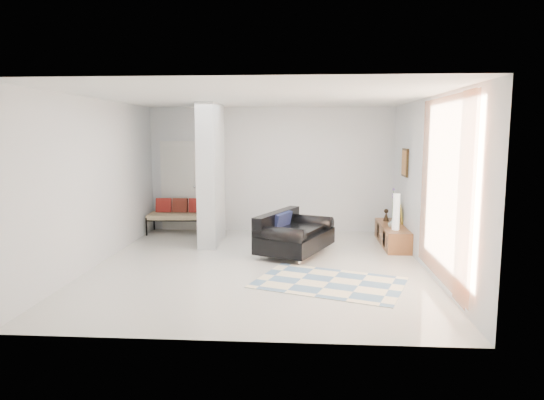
{
  "coord_description": "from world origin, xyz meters",
  "views": [
    {
      "loc": [
        0.74,
        -7.93,
        2.23
      ],
      "look_at": [
        0.18,
        0.6,
        1.04
      ],
      "focal_mm": 32.0,
      "sensor_mm": 36.0,
      "label": 1
    }
  ],
  "objects": [
    {
      "name": "loveseat",
      "position": [
        0.54,
        0.9,
        0.35
      ],
      "size": [
        1.52,
        1.88,
        0.76
      ],
      "rotation": [
        0.0,
        0.0,
        -0.41
      ],
      "color": "silver",
      "rests_on": "floor"
    },
    {
      "name": "curtain",
      "position": [
        2.67,
        -1.15,
        1.45
      ],
      "size": [
        0.0,
        2.55,
        2.55
      ],
      "primitive_type": "plane",
      "rotation": [
        1.57,
        0.0,
        1.57
      ],
      "color": "#D16937",
      "rests_on": "wall_right"
    },
    {
      "name": "cylinder_lamp",
      "position": [
        2.5,
        1.25,
        0.74
      ],
      "size": [
        0.13,
        0.13,
        0.69
      ],
      "primitive_type": "cylinder",
      "color": "beige",
      "rests_on": "media_console"
    },
    {
      "name": "ceiling",
      "position": [
        0.0,
        0.0,
        2.8
      ],
      "size": [
        6.0,
        6.0,
        0.0
      ],
      "primitive_type": "plane",
      "rotation": [
        3.14,
        0.0,
        0.0
      ],
      "color": "white",
      "rests_on": "wall_back"
    },
    {
      "name": "area_rug",
      "position": [
        1.14,
        -0.88,
        0.01
      ],
      "size": [
        2.48,
        2.05,
        0.01
      ],
      "primitive_type": "cube",
      "rotation": [
        0.0,
        0.0,
        -0.34
      ],
      "color": "beige",
      "rests_on": "floor"
    },
    {
      "name": "hallway_door",
      "position": [
        -2.1,
        2.96,
        1.02
      ],
      "size": [
        0.85,
        0.06,
        2.04
      ],
      "primitive_type": "cube",
      "color": "silver",
      "rests_on": "floor"
    },
    {
      "name": "floor",
      "position": [
        0.0,
        0.0,
        0.0
      ],
      "size": [
        6.0,
        6.0,
        0.0
      ],
      "primitive_type": "plane",
      "color": "silver",
      "rests_on": "ground"
    },
    {
      "name": "wall_back",
      "position": [
        0.0,
        3.0,
        1.4
      ],
      "size": [
        6.0,
        0.0,
        6.0
      ],
      "primitive_type": "plane",
      "rotation": [
        1.57,
        0.0,
        0.0
      ],
      "color": "silver",
      "rests_on": "ground"
    },
    {
      "name": "wall_right",
      "position": [
        2.75,
        0.0,
        1.4
      ],
      "size": [
        0.0,
        6.0,
        6.0
      ],
      "primitive_type": "plane",
      "rotation": [
        1.57,
        0.0,
        -1.57
      ],
      "color": "silver",
      "rests_on": "ground"
    },
    {
      "name": "media_console",
      "position": [
        2.52,
        1.7,
        0.21
      ],
      "size": [
        0.45,
        1.72,
        0.8
      ],
      "color": "brown",
      "rests_on": "floor"
    },
    {
      "name": "wall_left",
      "position": [
        -2.75,
        0.0,
        1.4
      ],
      "size": [
        0.0,
        6.0,
        6.0
      ],
      "primitive_type": "plane",
      "rotation": [
        1.57,
        0.0,
        1.57
      ],
      "color": "silver",
      "rests_on": "ground"
    },
    {
      "name": "bronze_figurine",
      "position": [
        2.47,
        2.19,
        0.52
      ],
      "size": [
        0.13,
        0.13,
        0.25
      ],
      "primitive_type": null,
      "rotation": [
        0.0,
        0.0,
        0.08
      ],
      "color": "black",
      "rests_on": "media_console"
    },
    {
      "name": "daybed",
      "position": [
        -1.93,
        2.63,
        0.42
      ],
      "size": [
        1.64,
        0.76,
        0.77
      ],
      "rotation": [
        0.0,
        0.0,
        0.05
      ],
      "color": "black",
      "rests_on": "floor"
    },
    {
      "name": "partition_column",
      "position": [
        -1.1,
        1.6,
        1.4
      ],
      "size": [
        0.35,
        1.2,
        2.8
      ],
      "primitive_type": "cube",
      "color": "silver",
      "rests_on": "floor"
    },
    {
      "name": "wall_front",
      "position": [
        0.0,
        -3.0,
        1.4
      ],
      "size": [
        6.0,
        0.0,
        6.0
      ],
      "primitive_type": "plane",
      "rotation": [
        -1.57,
        0.0,
        0.0
      ],
      "color": "silver",
      "rests_on": "ground"
    },
    {
      "name": "wall_art",
      "position": [
        2.72,
        1.7,
        1.65
      ],
      "size": [
        0.04,
        0.45,
        0.55
      ],
      "primitive_type": "cube",
      "color": "#35220E",
      "rests_on": "wall_right"
    },
    {
      "name": "vase",
      "position": [
        2.47,
        1.44,
        0.49
      ],
      "size": [
        0.17,
        0.17,
        0.17
      ],
      "primitive_type": "imported",
      "rotation": [
        0.0,
        0.0,
        -0.04
      ],
      "color": "silver",
      "rests_on": "media_console"
    }
  ]
}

